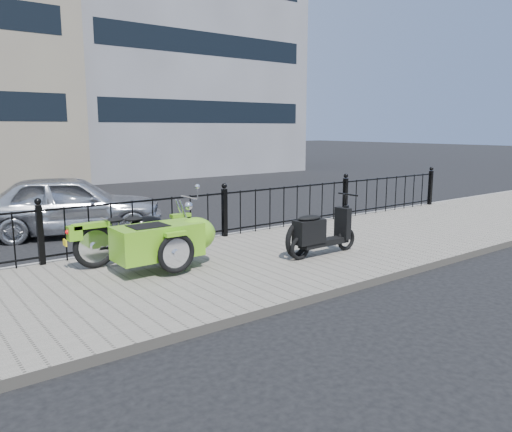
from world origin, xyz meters
TOP-DOWN VIEW (x-y plane):
  - ground at (0.00, 0.00)m, footprint 120.00×120.00m
  - sidewalk at (0.00, -0.50)m, footprint 30.00×3.80m
  - curb at (0.00, 1.44)m, footprint 30.00×0.10m
  - iron_fence at (0.00, 1.30)m, footprint 14.11×0.11m
  - building_grey at (7.00, 16.99)m, footprint 12.00×8.01m
  - motorcycle_sidecar at (-2.01, -0.04)m, footprint 2.28×1.48m
  - scooter at (0.42, -0.98)m, footprint 1.51×0.44m
  - spare_tire at (0.05, -0.83)m, footprint 0.63×0.24m
  - sedan_car at (-2.25, 3.89)m, footprint 4.14×2.73m

SIDE VIEW (x-z plane):
  - ground at x=0.00m, z-range 0.00..0.00m
  - sidewalk at x=0.00m, z-range 0.00..0.12m
  - curb at x=0.00m, z-range 0.00..0.12m
  - spare_tire at x=0.05m, z-range 0.12..0.74m
  - scooter at x=0.42m, z-range 0.01..1.03m
  - iron_fence at x=0.00m, z-range 0.05..1.12m
  - motorcycle_sidecar at x=-2.01m, z-range 0.10..1.09m
  - sedan_car at x=-2.25m, z-range 0.00..1.31m
  - building_grey at x=7.00m, z-range 0.00..15.00m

